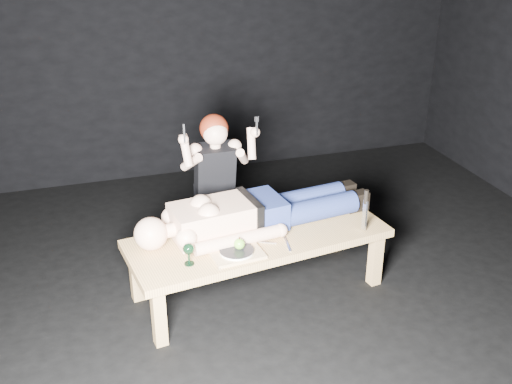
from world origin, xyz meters
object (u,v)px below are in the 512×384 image
kneeling_woman (213,180)px  goblet (189,254)px  serving_tray (237,254)px  carving_knife (365,211)px  lying_man (258,208)px  table (258,263)px

kneeling_woman → goblet: 0.99m
goblet → serving_tray: bearing=3.4°
kneeling_woman → goblet: bearing=-111.8°
kneeling_woman → serving_tray: (-0.07, -0.89, -0.12)m
carving_knife → lying_man: bearing=148.9°
kneeling_woman → goblet: kneeling_woman is taller
table → lying_man: (0.04, 0.13, 0.37)m
serving_tray → goblet: bearing=-176.6°
table → lying_man: 0.39m
table → serving_tray: serving_tray is taller
kneeling_woman → carving_knife: (0.85, -0.84, 0.02)m
table → goblet: 0.64m
lying_man → goblet: 0.67m
table → goblet: bearing=-164.1°
serving_tray → kneeling_woman: bearing=85.6°
lying_man → goblet: size_ratio=12.82×
lying_man → serving_tray: size_ratio=5.75×
goblet → table: bearing=23.4°
goblet → carving_knife: size_ratio=0.48×
table → carving_knife: size_ratio=5.75×
table → kneeling_woman: (-0.14, 0.68, 0.36)m
carving_knife → goblet: bearing=175.5°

